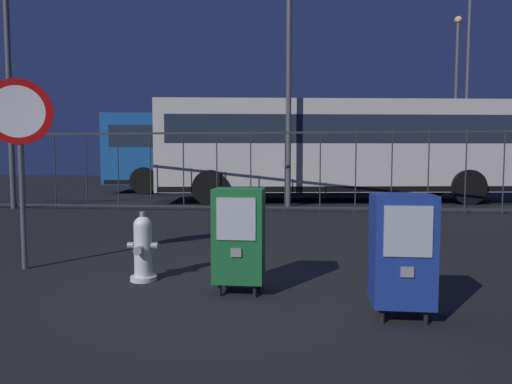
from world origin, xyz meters
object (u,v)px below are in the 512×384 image
Objects in this scene: bus_near at (332,146)px; fire_hydrant at (143,248)px; bus_far at (243,149)px; street_light_near_left at (8,59)px; stop_sign at (19,133)px; street_light_far_right at (467,78)px; street_light_near_right at (289,61)px; newspaper_box_secondary at (239,235)px; newspaper_box_primary at (402,249)px; street_light_far_left at (456,90)px.

fire_hydrant is at bearing -112.79° from bus_near.
bus_far is 1.62× the size of street_light_near_left.
street_light_far_right reaches higher than stop_sign.
stop_sign is 0.33× the size of street_light_near_right.
street_light_near_right reaches higher than stop_sign.
newspaper_box_secondary is 0.15× the size of street_light_near_right.
street_light_near_right is at bearing 9.27° from street_light_near_left.
street_light_far_right is at bearing 64.99° from newspaper_box_secondary.
bus_near is 1.61× the size of street_light_near_left.
street_light_near_right is at bearing -78.52° from bus_far.
bus_near is (2.58, 9.60, 1.36)m from fire_hydrant.
bus_near is 3.17m from street_light_near_right.
stop_sign is 0.34× the size of street_light_near_left.
street_light_near_left is at bearing 124.77° from stop_sign.
fire_hydrant is at bearing -118.54° from street_light_far_right.
bus_near is 4.98m from bus_far.
bus_far is at bearing -164.53° from street_light_far_right.
newspaper_box_secondary is (-1.42, 0.58, 0.00)m from newspaper_box_primary.
fire_hydrant is 0.33× the size of stop_sign.
bus_far is 9.83m from street_light_far_left.
stop_sign is (-4.09, 1.24, 1.03)m from newspaper_box_primary.
newspaper_box_primary is 1.00× the size of newspaper_box_secondary.
street_light_near_left is at bearing 131.97° from fire_hydrant.
newspaper_box_secondary is 0.14× the size of street_light_far_left.
newspaper_box_secondary is at bearing -113.55° from street_light_far_left.
newspaper_box_secondary is at bearing -106.31° from bus_near.
fire_hydrant is at bearing -48.03° from street_light_near_left.
fire_hydrant is 0.11× the size of street_light_near_right.
newspaper_box_primary is 0.15× the size of street_light_near_right.
newspaper_box_primary and newspaper_box_secondary have the same top height.
bus_near is 9.32m from street_light_far_right.
newspaper_box_primary is 18.43m from street_light_far_right.
bus_near is at bearing -130.68° from street_light_far_left.
street_light_far_left reaches higher than bus_near.
bus_far is 1.28× the size of street_light_far_right.
street_light_far_left is 0.68m from street_light_far_right.
bus_far reaches higher than fire_hydrant.
newspaper_box_primary is 11.71m from street_light_near_left.
bus_far is at bearing 109.48° from street_light_near_right.
bus_near and bus_far have the same top height.
stop_sign is at bearing 163.06° from newspaper_box_primary.
street_light_far_right is at bearing 32.79° from street_light_near_left.
street_light_far_left is (7.24, 16.61, 3.73)m from newspaper_box_secondary.
street_light_far_left is 0.89× the size of street_light_far_right.
street_light_far_right reaches higher than bus_far.
newspaper_box_secondary is at bearing -44.57° from street_light_near_left.
newspaper_box_primary is at bearing -19.80° from fire_hydrant.
stop_sign is (-1.58, 0.34, 1.25)m from fire_hydrant.
stop_sign is 10.15m from bus_near.
newspaper_box_secondary is 0.15× the size of street_light_near_left.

